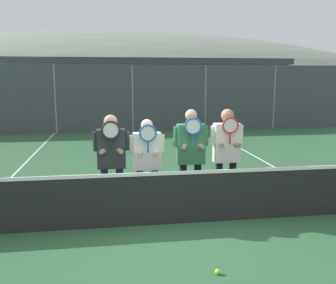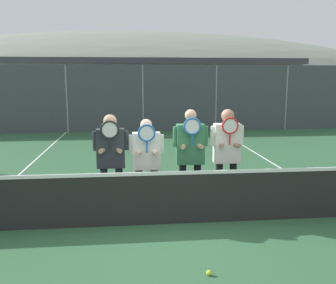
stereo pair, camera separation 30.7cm
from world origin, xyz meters
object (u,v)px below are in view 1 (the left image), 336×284
object	(u,v)px
player_center_right	(191,152)
car_center	(220,104)
player_center_left	(147,158)
car_left_of_center	(131,106)
tennis_ball_on_court	(218,272)
player_rightmost	(227,150)
car_far_left	(35,106)
player_leftmost	(111,155)
car_right_of_center	(302,104)

from	to	relation	value
player_center_right	car_center	world-z (taller)	player_center_right
player_center_left	car_left_of_center	bearing A→B (deg)	88.15
player_center_right	car_left_of_center	size ratio (longest dim) A/B	0.45
player_center_left	car_center	world-z (taller)	car_center
player_center_left	player_center_right	bearing A→B (deg)	-1.18
tennis_ball_on_court	player_rightmost	bearing A→B (deg)	70.61
car_far_left	player_rightmost	bearing A→B (deg)	-66.11
player_leftmost	car_right_of_center	xyz separation A→B (m)	(10.87, 13.66, -0.21)
player_leftmost	tennis_ball_on_court	distance (m)	2.79
car_left_of_center	tennis_ball_on_court	world-z (taller)	car_left_of_center
player_center_right	car_center	bearing A→B (deg)	71.49
car_center	car_right_of_center	bearing A→B (deg)	3.35
player_leftmost	car_left_of_center	size ratio (longest dim) A/B	0.43
car_center	car_far_left	bearing A→B (deg)	-179.37
player_center_right	car_right_of_center	size ratio (longest dim) A/B	0.42
car_far_left	tennis_ball_on_court	distance (m)	16.35
player_center_left	car_left_of_center	world-z (taller)	car_left_of_center
car_far_left	player_leftmost	bearing A→B (deg)	-74.01
player_rightmost	player_leftmost	bearing A→B (deg)	-179.75
tennis_ball_on_court	player_leftmost	bearing A→B (deg)	119.54
tennis_ball_on_court	car_right_of_center	bearing A→B (deg)	58.93
player_leftmost	car_right_of_center	distance (m)	17.46
player_center_right	car_center	distance (m)	14.14
player_leftmost	player_center_right	xyz separation A→B (m)	(1.40, -0.03, 0.03)
car_center	tennis_ball_on_court	bearing A→B (deg)	-106.44
player_rightmost	player_center_left	bearing A→B (deg)	-178.98
player_center_right	car_left_of_center	bearing A→B (deg)	91.45
player_rightmost	car_far_left	world-z (taller)	player_rightmost
car_left_of_center	car_far_left	bearing A→B (deg)	-177.87
player_center_right	player_leftmost	bearing A→B (deg)	178.66
player_leftmost	car_left_of_center	xyz separation A→B (m)	(1.06, 13.45, -0.19)
player_leftmost	player_rightmost	world-z (taller)	player_rightmost
player_center_right	player_rightmost	size ratio (longest dim) A/B	1.00
player_center_left	car_center	xyz separation A→B (m)	(5.27, 13.39, -0.10)
car_center	tennis_ball_on_court	xyz separation A→B (m)	(-4.61, -15.62, -0.88)
player_center_right	tennis_ball_on_court	xyz separation A→B (m)	(-0.12, -2.22, -1.07)
player_center_left	car_left_of_center	size ratio (longest dim) A/B	0.41
car_far_left	tennis_ball_on_court	world-z (taller)	car_far_left
player_leftmost	tennis_ball_on_court	bearing A→B (deg)	-60.46
player_center_left	tennis_ball_on_court	size ratio (longest dim) A/B	25.04
player_center_left	player_center_right	size ratio (longest dim) A/B	0.91
player_rightmost	tennis_ball_on_court	bearing A→B (deg)	-109.39
player_rightmost	tennis_ball_on_court	distance (m)	2.63
player_leftmost	player_rightmost	xyz separation A→B (m)	(2.07, 0.01, 0.04)
player_center_left	tennis_ball_on_court	world-z (taller)	player_center_left
car_left_of_center	car_right_of_center	world-z (taller)	car_left_of_center
player_rightmost	car_right_of_center	bearing A→B (deg)	57.21
car_center	tennis_ball_on_court	world-z (taller)	car_center
car_far_left	car_left_of_center	bearing A→B (deg)	2.13
car_center	car_right_of_center	xyz separation A→B (m)	(4.98, 0.29, -0.04)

